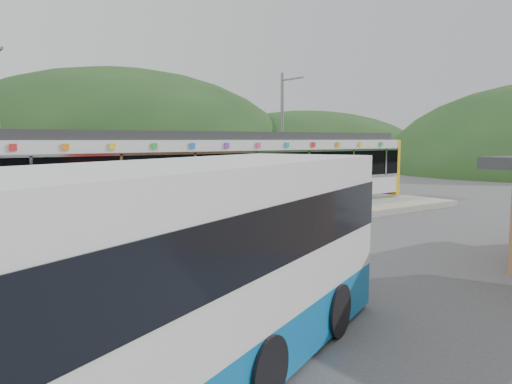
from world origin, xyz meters
TOP-DOWN VIEW (x-y plane):
  - ground at (0.00, 0.00)m, footprint 120.00×120.00m
  - hills at (6.19, 5.29)m, footprint 146.00×149.00m
  - platform at (0.00, 3.30)m, footprint 26.00×3.20m
  - yellow_line at (0.00, 2.00)m, footprint 26.00×0.10m
  - train at (1.76, 6.00)m, footprint 20.44×3.01m
  - catenary_mast_east at (7.00, 8.56)m, footprint 0.18×1.80m
  - bus at (-8.42, -7.17)m, footprint 11.52×7.08m

SIDE VIEW (x-z plane):
  - ground at x=0.00m, z-range 0.00..0.00m
  - hills at x=6.19m, z-range -13.00..13.00m
  - platform at x=0.00m, z-range 0.00..0.30m
  - yellow_line at x=0.00m, z-range 0.30..0.31m
  - bus at x=-8.42m, z-range -0.06..3.06m
  - train at x=1.76m, z-range 0.19..3.93m
  - catenary_mast_east at x=7.00m, z-range 0.15..7.15m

